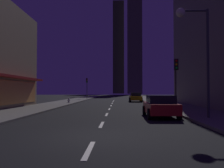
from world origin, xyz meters
TOP-DOWN VIEW (x-y plane):
  - ground_plane at (0.00, 32.00)m, footprint 78.00×136.00m
  - sidewalk_right at (7.00, 32.00)m, footprint 4.00×76.00m
  - sidewalk_left at (-7.00, 32.00)m, footprint 4.00×76.00m
  - lane_marking_center at (0.00, 16.20)m, footprint 0.16×38.60m
  - skyscraper_distant_tall at (0.94, 155.11)m, footprint 7.64×5.80m
  - skyscraper_distant_mid at (11.11, 139.26)m, footprint 8.98×5.13m
  - car_parked_near at (3.60, 6.72)m, footprint 1.98×4.24m
  - car_parked_far at (3.60, 29.09)m, footprint 1.98×4.24m
  - fire_hydrant_far_left at (-5.90, 23.19)m, footprint 0.42×0.30m
  - traffic_light_near_right at (5.50, 10.27)m, footprint 0.32×0.48m
  - traffic_light_far_left at (-5.50, 38.82)m, footprint 0.32×0.48m
  - street_lamp_right at (5.38, 5.33)m, footprint 1.96×0.56m

SIDE VIEW (x-z plane):
  - ground_plane at x=0.00m, z-range -0.10..0.00m
  - lane_marking_center at x=0.00m, z-range 0.00..0.01m
  - sidewalk_right at x=7.00m, z-range 0.00..0.15m
  - sidewalk_left at x=-7.00m, z-range 0.00..0.15m
  - fire_hydrant_far_left at x=-5.90m, z-range 0.13..0.78m
  - car_parked_near at x=3.60m, z-range 0.02..1.47m
  - car_parked_far at x=3.60m, z-range 0.02..1.47m
  - traffic_light_near_right at x=5.50m, z-range 1.09..5.29m
  - traffic_light_far_left at x=-5.50m, z-range 1.09..5.29m
  - street_lamp_right at x=5.38m, z-range 1.78..8.36m
  - skyscraper_distant_tall at x=0.94m, z-range 0.00..63.99m
  - skyscraper_distant_mid at x=11.11m, z-range 0.00..72.06m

